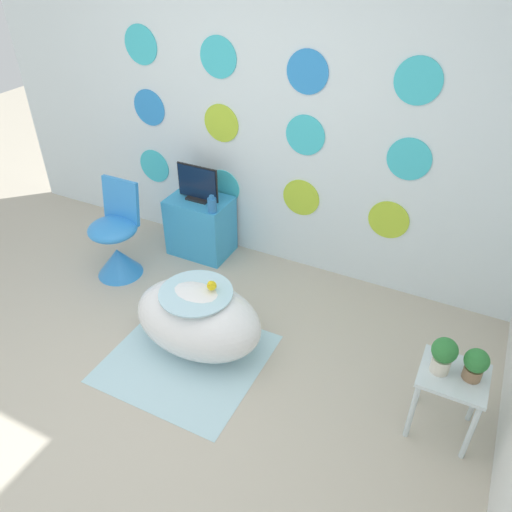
% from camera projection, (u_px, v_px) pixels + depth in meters
% --- Properties ---
extents(ground_plane, '(12.00, 12.00, 0.00)m').
position_uv_depth(ground_plane, '(120.00, 418.00, 3.04)').
color(ground_plane, '#BCB29E').
extents(wall_back_dotted, '(5.13, 0.05, 2.60)m').
position_uv_depth(wall_back_dotted, '(265.00, 110.00, 3.77)').
color(wall_back_dotted, white).
rests_on(wall_back_dotted, ground_plane).
extents(rug, '(1.02, 0.98, 0.01)m').
position_uv_depth(rug, '(187.00, 358.00, 3.44)').
color(rug, silver).
rests_on(rug, ground_plane).
extents(bathtub, '(0.92, 0.60, 0.50)m').
position_uv_depth(bathtub, '(198.00, 319.00, 3.40)').
color(bathtub, white).
rests_on(bathtub, ground_plane).
extents(rubber_duck, '(0.06, 0.07, 0.08)m').
position_uv_depth(rubber_duck, '(211.00, 285.00, 3.24)').
color(rubber_duck, yellow).
rests_on(rubber_duck, bathtub).
extents(chair, '(0.40, 0.40, 0.81)m').
position_uv_depth(chair, '(117.00, 246.00, 4.10)').
color(chair, '#338CE0').
rests_on(chair, ground_plane).
extents(tv_cabinet, '(0.53, 0.37, 0.53)m').
position_uv_depth(tv_cabinet, '(201.00, 226.00, 4.38)').
color(tv_cabinet, '#389ED6').
rests_on(tv_cabinet, ground_plane).
extents(tv, '(0.38, 0.12, 0.31)m').
position_uv_depth(tv, '(198.00, 185.00, 4.15)').
color(tv, black).
rests_on(tv, tv_cabinet).
extents(vase, '(0.07, 0.07, 0.15)m').
position_uv_depth(vase, '(212.00, 205.00, 4.02)').
color(vase, '#2D72B7').
rests_on(vase, tv_cabinet).
extents(side_table, '(0.37, 0.33, 0.46)m').
position_uv_depth(side_table, '(450.00, 386.00, 2.78)').
color(side_table, silver).
rests_on(side_table, ground_plane).
extents(potted_plant_left, '(0.14, 0.14, 0.23)m').
position_uv_depth(potted_plant_left, '(444.00, 354.00, 2.68)').
color(potted_plant_left, beige).
rests_on(potted_plant_left, side_table).
extents(potted_plant_right, '(0.13, 0.13, 0.20)m').
position_uv_depth(potted_plant_right, '(476.00, 364.00, 2.65)').
color(potted_plant_right, '#8C6B4C').
rests_on(potted_plant_right, side_table).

